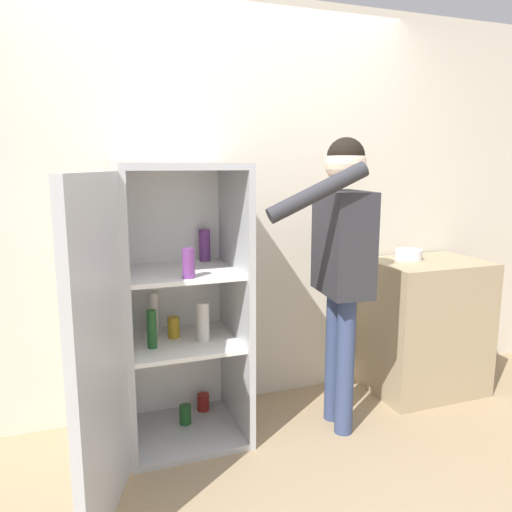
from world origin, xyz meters
The scene contains 6 objects.
ground_plane centered at (0.00, 0.00, 0.00)m, with size 12.00×12.00×0.00m, color tan.
wall_back centered at (0.00, 0.98, 1.27)m, with size 7.00×0.06×2.55m.
refrigerator centered at (-0.44, 0.54, 0.77)m, with size 0.93×1.23×1.56m.
person centered at (0.55, 0.41, 1.09)m, with size 0.68×0.54×1.70m.
counter centered at (1.36, 0.65, 0.46)m, with size 0.75×0.55×0.91m.
bowl centered at (1.27, 0.74, 0.95)m, with size 0.18×0.18×0.07m.
Camera 1 is at (-0.86, -2.03, 1.55)m, focal length 35.00 mm.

